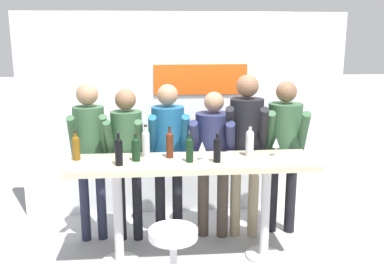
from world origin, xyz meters
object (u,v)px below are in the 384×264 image
wine_bottle_0 (76,147)px  wine_bottle_5 (146,142)px  person_far_left (90,145)px  person_center (213,150)px  tasting_table (193,176)px  wine_bottle_3 (190,149)px  person_center_right (246,138)px  wine_bottle_1 (119,150)px  bar_stool (173,253)px  wine_bottle_2 (217,149)px  wine_glass_0 (202,147)px  person_right (284,141)px  wine_bottle_6 (170,144)px  wine_bottle_4 (250,142)px  person_center_left (168,144)px  wine_bottle_7 (136,148)px  wine_glass_1 (276,143)px

wine_bottle_0 → wine_bottle_5: bearing=4.3°
person_far_left → person_center: bearing=-6.8°
tasting_table → wine_bottle_3: bearing=-118.3°
person_center_right → person_far_left: bearing=-170.0°
wine_bottle_1 → wine_bottle_0: bearing=153.1°
bar_stool → wine_bottle_2: 1.02m
wine_glass_0 → person_center: bearing=70.9°
person_center → person_right: 0.79m
wine_bottle_5 → wine_bottle_6: 0.23m
bar_stool → wine_glass_0: wine_glass_0 is taller
person_center → wine_bottle_4: 0.54m
tasting_table → bar_stool: bearing=-109.0°
person_center_left → wine_bottle_4: size_ratio=5.40×
person_right → wine_bottle_7: bearing=-150.9°
wine_bottle_0 → wine_glass_1: size_ratio=1.58×
wine_glass_1 → wine_glass_0: bearing=-174.0°
wine_bottle_1 → bar_stool: bearing=-47.9°
person_far_left → wine_bottle_7: size_ratio=6.62×
wine_bottle_0 → wine_glass_0: size_ratio=1.58×
person_center → wine_glass_1: 0.72m
wine_bottle_2 → tasting_table: bearing=157.3°
wine_bottle_2 → wine_glass_1: size_ratio=1.59×
wine_bottle_2 → wine_bottle_6: size_ratio=0.92×
person_center_right → wine_bottle_7: (-1.14, -0.46, 0.04)m
tasting_table → bar_stool: size_ratio=3.69×
wine_bottle_0 → wine_glass_0: (1.18, -0.10, -0.00)m
person_center_left → person_center: person_center_left is taller
wine_bottle_1 → wine_bottle_6: 0.51m
wine_bottle_0 → wine_bottle_4: size_ratio=0.89×
wine_bottle_3 → wine_bottle_4: 0.62m
wine_bottle_0 → wine_bottle_3: wine_bottle_0 is taller
person_right → wine_bottle_2: bearing=-132.0°
wine_bottle_0 → wine_bottle_4: wine_bottle_4 is taller
person_far_left → person_center_left: size_ratio=1.01×
person_far_left → wine_bottle_1: person_far_left is taller
wine_bottle_7 → person_center_left: bearing=59.3°
bar_stool → person_center: person_center is taller
person_center → person_far_left: bearing=-169.3°
wine_bottle_2 → wine_glass_0: size_ratio=1.59×
bar_stool → wine_bottle_6: (0.00, 0.72, 0.75)m
person_far_left → wine_bottle_6: bearing=-33.5°
bar_stool → wine_bottle_7: 1.03m
person_far_left → wine_bottle_7: bearing=-51.2°
wine_bottle_0 → wine_glass_1: 1.91m
wine_glass_0 → wine_bottle_5: bearing=163.9°
person_right → wine_bottle_3: 1.25m
wine_bottle_5 → person_right: bearing=15.2°
person_center_right → wine_bottle_5: bearing=-150.9°
tasting_table → wine_bottle_6: 0.38m
tasting_table → wine_bottle_1: (-0.68, -0.12, 0.30)m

